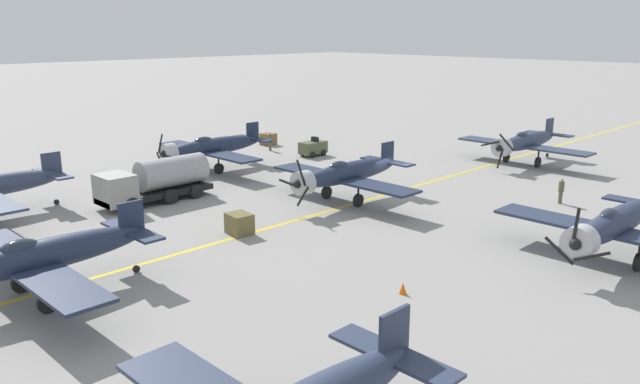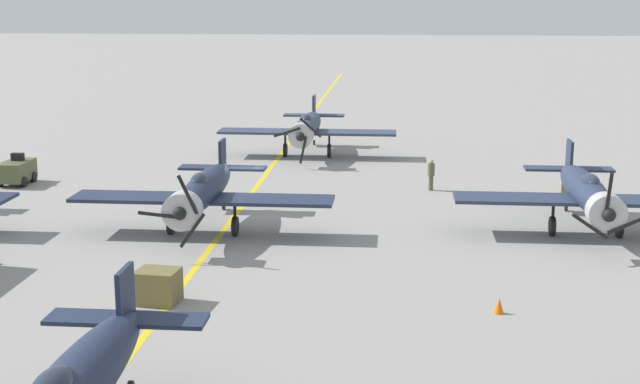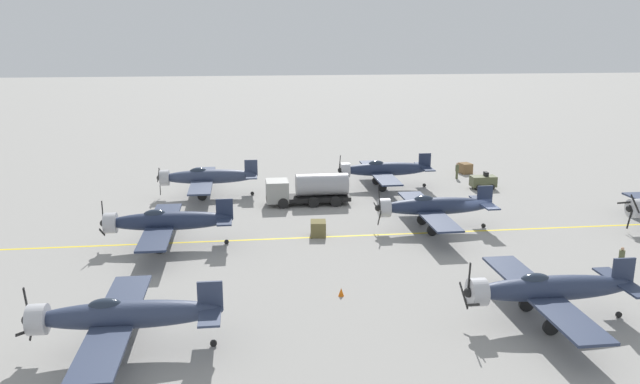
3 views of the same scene
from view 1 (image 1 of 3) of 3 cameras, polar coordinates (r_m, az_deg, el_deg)
name	(u,v)px [view 1 (image 1 of 3)]	position (r m, az deg, el deg)	size (l,w,h in m)	color
ground_plane	(389,194)	(45.79, 6.36, -0.15)	(400.00, 400.00, 0.00)	gray
taxiway_stripe	(389,194)	(45.79, 6.36, -0.14)	(0.30, 160.00, 0.01)	yellow
airplane_mid_right	(211,147)	(53.36, -9.94, 4.06)	(12.00, 9.98, 3.67)	#202A43
airplane_mid_center	(346,173)	(42.95, 2.37, 1.70)	(12.00, 9.98, 3.67)	#222C45
airplane_far_center	(38,257)	(29.98, -24.38, -5.45)	(12.00, 9.98, 3.80)	#202A44
airplane_near_center	(525,142)	(57.96, 18.25, 4.38)	(12.00, 9.98, 3.65)	#313B55
airplane_mid_left	(613,224)	(35.18, 25.25, -2.68)	(12.00, 9.98, 3.80)	#29334C
fuel_tanker	(155,181)	(44.48, -14.86, 1.00)	(2.68, 8.00, 2.98)	black
tow_tractor	(313,148)	(58.99, -0.65, 4.08)	(1.57, 2.60, 1.79)	#515638
ground_crew_walking	(270,141)	(61.71, -4.59, 4.70)	(0.40, 0.40, 1.82)	#515638
ground_crew_inspecting	(561,190)	(45.81, 21.18, 0.18)	(0.39, 0.39, 1.77)	#515638
supply_crate_by_tanker	(239,224)	(36.82, -7.38, -2.89)	(1.47, 1.22, 1.22)	brown
supply_crate_mid_lane	(268,139)	(64.91, -4.75, 4.84)	(1.44, 1.20, 1.20)	brown
traffic_cone	(403,288)	(28.84, 7.58, -8.70)	(0.36, 0.36, 0.55)	orange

